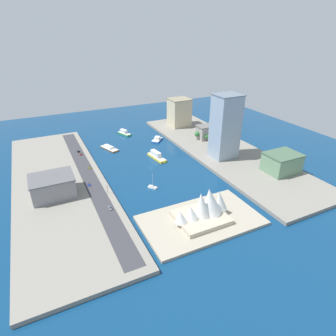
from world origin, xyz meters
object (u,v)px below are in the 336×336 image
Objects in this scene: opera_landmark at (205,207)px; warehouse_low_gray at (53,186)px; tower_tall_glass at (225,127)px; traffic_light_waterfront at (107,188)px; suv_black at (78,151)px; pickup_red at (81,154)px; sedan_silver at (110,208)px; barge_flat_brown at (109,148)px; hatchback_blue at (89,184)px; ferry_yellow_fast at (157,156)px; ferry_green_doubledeck at (124,133)px; office_block_beige at (179,112)px; catamaran_blue at (157,139)px; carpark_squat_concrete at (214,130)px; sailboat_small_white at (153,187)px; taxi_yellow_cab at (89,167)px; terminal_long_green at (282,163)px.

warehouse_low_gray is at bearing -40.21° from opera_landmark.
tower_tall_glass reaches higher than traffic_light_waterfront.
suv_black reaches higher than pickup_red.
traffic_light_waterfront reaches higher than sedan_silver.
sedan_silver is at bearing 74.92° from barge_flat_brown.
hatchback_blue is at bearing 86.17° from suv_black.
ferry_yellow_fast is at bearing -158.02° from hatchback_blue.
ferry_green_doubledeck reaches higher than hatchback_blue.
office_block_beige is 137.22m from pickup_red.
catamaran_blue is 56.88m from office_block_beige.
tower_tall_glass reaches higher than suv_black.
carpark_squat_concrete reaches higher than suv_black.
opera_landmark reaches higher than carpark_squat_concrete.
sailboat_small_white is (26.35, 51.32, -1.53)m from ferry_yellow_fast.
ferry_yellow_fast is 5.58× the size of pickup_red.
suv_black is at bearing 0.56° from barge_flat_brown.
traffic_light_waterfront reaches higher than hatchback_blue.
traffic_light_waterfront is at bearing 93.41° from suv_black.
hatchback_blue is at bearing -0.15° from tower_tall_glass.
ferry_yellow_fast is 47.43m from catamaran_blue.
sedan_silver is at bearing 68.41° from ferry_green_doubledeck.
traffic_light_waterfront is 0.16× the size of opera_landmark.
traffic_light_waterfront is (26.26, 91.19, 5.96)m from barge_flat_brown.
opera_landmark reaches higher than taxi_yellow_cab.
warehouse_low_gray reaches higher than traffic_light_waterfront.
terminal_long_green is at bearing 120.06° from ferry_green_doubledeck.
sedan_silver is 103.87m from pickup_red.
carpark_squat_concrete is 9.02× the size of suv_black.
ferry_green_doubledeck is 0.72× the size of terminal_long_green.
pickup_red is at bearing -115.38° from warehouse_low_gray.
hatchback_blue is at bearing 36.98° from office_block_beige.
tower_tall_glass is at bearing 152.57° from pickup_red.
warehouse_low_gray is 27.42m from hatchback_blue.
hatchback_blue is at bearing -17.41° from terminal_long_green.
terminal_long_green reaches higher than traffic_light_waterfront.
sailboat_small_white is 2.81× the size of hatchback_blue.
barge_flat_brown is at bearing -45.42° from terminal_long_green.
opera_landmark reaches higher than pickup_red.
terminal_long_green is 5.91× the size of pickup_red.
catamaran_blue is 0.86× the size of ferry_green_doubledeck.
warehouse_low_gray reaches higher than ferry_green_doubledeck.
suv_black is (67.27, -42.92, 1.29)m from ferry_yellow_fast.
office_block_beige is 1.08× the size of warehouse_low_gray.
barge_flat_brown is at bearing -81.04° from opera_landmark.
warehouse_low_gray is (162.61, 106.06, -9.24)m from office_block_beige.
barge_flat_brown is at bearing 51.70° from ferry_green_doubledeck.
suv_black reaches higher than barge_flat_brown.
sailboat_small_white reaches higher than suv_black.
barge_flat_brown is 118.91m from carpark_squat_concrete.
sailboat_small_white is 43.36m from sedan_silver.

